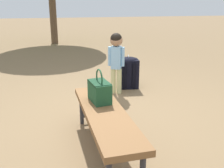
{
  "coord_description": "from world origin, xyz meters",
  "views": [
    {
      "loc": [
        -3.33,
        0.62,
        1.53
      ],
      "look_at": [
        -0.03,
        -0.05,
        0.45
      ],
      "focal_mm": 42.7,
      "sensor_mm": 36.0,
      "label": 1
    }
  ],
  "objects_px": {
    "backpack_large": "(128,72)",
    "backpack_small": "(100,101)",
    "handbag": "(99,90)",
    "park_bench": "(105,117)",
    "child_standing": "(116,54)"
  },
  "relations": [
    {
      "from": "park_bench",
      "to": "handbag",
      "type": "xyz_separation_m",
      "value": [
        0.29,
        0.01,
        0.18
      ]
    },
    {
      "from": "park_bench",
      "to": "backpack_large",
      "type": "height_order",
      "value": "backpack_large"
    },
    {
      "from": "child_standing",
      "to": "backpack_large",
      "type": "distance_m",
      "value": 0.54
    },
    {
      "from": "park_bench",
      "to": "backpack_small",
      "type": "bearing_deg",
      "value": -6.26
    },
    {
      "from": "park_bench",
      "to": "child_standing",
      "type": "xyz_separation_m",
      "value": [
        1.74,
        -0.49,
        0.29
      ]
    },
    {
      "from": "park_bench",
      "to": "handbag",
      "type": "bearing_deg",
      "value": 2.19
    },
    {
      "from": "child_standing",
      "to": "backpack_small",
      "type": "xyz_separation_m",
      "value": [
        -0.68,
        0.38,
        -0.53
      ]
    },
    {
      "from": "handbag",
      "to": "child_standing",
      "type": "xyz_separation_m",
      "value": [
        1.45,
        -0.5,
        0.1
      ]
    },
    {
      "from": "child_standing",
      "to": "backpack_large",
      "type": "height_order",
      "value": "child_standing"
    },
    {
      "from": "park_bench",
      "to": "child_standing",
      "type": "relative_size",
      "value": 1.6
    },
    {
      "from": "backpack_small",
      "to": "park_bench",
      "type": "bearing_deg",
      "value": 173.74
    },
    {
      "from": "handbag",
      "to": "backpack_small",
      "type": "relative_size",
      "value": 1.23
    },
    {
      "from": "backpack_large",
      "to": "backpack_small",
      "type": "xyz_separation_m",
      "value": [
        -0.94,
        0.65,
        -0.15
      ]
    },
    {
      "from": "child_standing",
      "to": "backpack_small",
      "type": "bearing_deg",
      "value": 151.09
    },
    {
      "from": "park_bench",
      "to": "backpack_large",
      "type": "relative_size",
      "value": 2.73
    }
  ]
}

